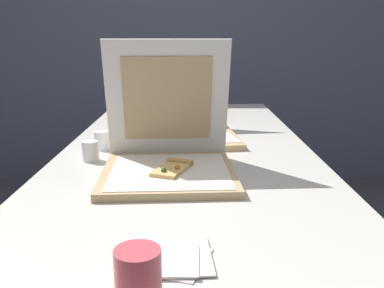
% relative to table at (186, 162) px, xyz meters
% --- Properties ---
extents(wall_back, '(10.00, 0.10, 2.60)m').
position_rel_table_xyz_m(wall_back, '(0.00, 1.86, 0.61)').
color(wall_back, slate).
rests_on(wall_back, ground).
extents(table, '(0.89, 2.11, 0.73)m').
position_rel_table_xyz_m(table, '(0.00, 0.00, 0.00)').
color(table, beige).
rests_on(table, ground).
extents(pizza_box_front, '(0.40, 0.40, 0.39)m').
position_rel_table_xyz_m(pizza_box_front, '(-0.05, -0.28, 0.10)').
color(pizza_box_front, tan).
rests_on(pizza_box_front, table).
extents(pizza_box_middle, '(0.43, 0.53, 0.39)m').
position_rel_table_xyz_m(pizza_box_middle, '(-0.01, 0.19, 0.10)').
color(pizza_box_middle, tan).
rests_on(pizza_box_middle, table).
extents(cup_white_mid, '(0.05, 0.05, 0.07)m').
position_rel_table_xyz_m(cup_white_mid, '(-0.31, 0.00, 0.08)').
color(cup_white_mid, white).
rests_on(cup_white_mid, table).
extents(cup_white_near_center, '(0.05, 0.05, 0.07)m').
position_rel_table_xyz_m(cup_white_near_center, '(-0.31, -0.14, 0.08)').
color(cup_white_near_center, white).
rests_on(cup_white_near_center, table).
extents(cup_white_far, '(0.05, 0.05, 0.07)m').
position_rel_table_xyz_m(cup_white_far, '(-0.22, 0.38, 0.08)').
color(cup_white_far, white).
rests_on(cup_white_far, table).
extents(cup_printed_front, '(0.07, 0.07, 0.10)m').
position_rel_table_xyz_m(cup_printed_front, '(-0.06, -0.93, 0.10)').
color(cup_printed_front, '#D14C56').
rests_on(cup_printed_front, table).
extents(napkin_pile, '(0.16, 0.17, 0.01)m').
position_rel_table_xyz_m(napkin_pile, '(-0.02, -0.78, 0.05)').
color(napkin_pile, white).
rests_on(napkin_pile, table).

